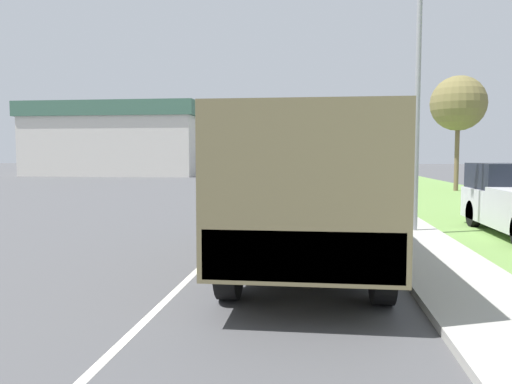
% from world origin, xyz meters
% --- Properties ---
extents(ground_plane, '(180.00, 180.00, 0.00)m').
position_xyz_m(ground_plane, '(0.00, 40.00, 0.00)').
color(ground_plane, '#4C4C4F').
extents(lane_centre_stripe, '(0.12, 120.00, 0.00)m').
position_xyz_m(lane_centre_stripe, '(0.00, 40.00, 0.00)').
color(lane_centre_stripe, silver).
rests_on(lane_centre_stripe, ground).
extents(sidewalk_right, '(1.80, 120.00, 0.12)m').
position_xyz_m(sidewalk_right, '(4.50, 40.00, 0.06)').
color(sidewalk_right, '#ADAAA3').
rests_on(sidewalk_right, ground).
extents(grass_strip_right, '(7.00, 120.00, 0.02)m').
position_xyz_m(grass_strip_right, '(8.90, 40.00, 0.01)').
color(grass_strip_right, '#6B9347').
rests_on(grass_strip_right, ground).
extents(military_truck, '(2.48, 7.80, 2.79)m').
position_xyz_m(military_truck, '(1.99, 13.72, 1.61)').
color(military_truck, '#474C38').
rests_on(military_truck, ground).
extents(car_nearest_ahead, '(1.74, 3.95, 1.60)m').
position_xyz_m(car_nearest_ahead, '(1.77, 28.17, 0.71)').
color(car_nearest_ahead, '#336B3D').
rests_on(car_nearest_ahead, ground).
extents(car_second_ahead, '(1.94, 4.10, 1.54)m').
position_xyz_m(car_second_ahead, '(-1.65, 36.82, 0.69)').
color(car_second_ahead, navy).
rests_on(car_second_ahead, ground).
extents(car_third_ahead, '(1.92, 4.37, 1.72)m').
position_xyz_m(car_third_ahead, '(2.01, 48.76, 0.77)').
color(car_third_ahead, navy).
rests_on(car_third_ahead, ground).
extents(car_fourth_ahead, '(1.76, 4.52, 1.63)m').
position_xyz_m(car_fourth_ahead, '(2.20, 64.95, 0.73)').
color(car_fourth_ahead, silver).
rests_on(car_fourth_ahead, ground).
extents(lamp_post, '(1.69, 0.24, 8.23)m').
position_xyz_m(lamp_post, '(4.57, 17.71, 4.93)').
color(lamp_post, gray).
rests_on(lamp_post, sidewalk_right).
extents(tree_far_right, '(3.19, 3.19, 6.71)m').
position_xyz_m(tree_far_right, '(10.32, 34.69, 5.11)').
color(tree_far_right, brown).
rests_on(tree_far_right, grass_strip_right).
extents(building_distant, '(18.33, 12.84, 7.46)m').
position_xyz_m(building_distant, '(-18.74, 56.74, 3.78)').
color(building_distant, beige).
rests_on(building_distant, ground).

